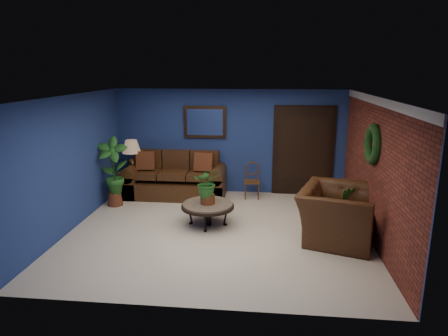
# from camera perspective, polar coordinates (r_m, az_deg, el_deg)

# --- Properties ---
(floor) EXTENTS (5.50, 5.50, 0.00)m
(floor) POSITION_cam_1_polar(r_m,az_deg,el_deg) (7.59, -0.88, -8.98)
(floor) COLOR beige
(floor) RESTS_ON ground
(wall_back) EXTENTS (5.50, 0.04, 2.50)m
(wall_back) POSITION_cam_1_polar(r_m,az_deg,el_deg) (9.62, 0.86, 3.78)
(wall_back) COLOR navy
(wall_back) RESTS_ON ground
(wall_left) EXTENTS (0.04, 5.00, 2.50)m
(wall_left) POSITION_cam_1_polar(r_m,az_deg,el_deg) (7.99, -20.90, 0.70)
(wall_left) COLOR navy
(wall_left) RESTS_ON ground
(wall_right_brick) EXTENTS (0.04, 5.00, 2.50)m
(wall_right_brick) POSITION_cam_1_polar(r_m,az_deg,el_deg) (7.39, 20.76, -0.32)
(wall_right_brick) COLOR maroon
(wall_right_brick) RESTS_ON ground
(ceiling) EXTENTS (5.50, 5.00, 0.02)m
(ceiling) POSITION_cam_1_polar(r_m,az_deg,el_deg) (7.00, -0.96, 10.21)
(ceiling) COLOR silver
(ceiling) RESTS_ON wall_back
(crown_molding) EXTENTS (0.03, 5.00, 0.14)m
(crown_molding) POSITION_cam_1_polar(r_m,az_deg,el_deg) (7.20, 21.34, 8.82)
(crown_molding) COLOR white
(crown_molding) RESTS_ON wall_right_brick
(wall_mirror) EXTENTS (1.02, 0.06, 0.77)m
(wall_mirror) POSITION_cam_1_polar(r_m,az_deg,el_deg) (9.58, -2.75, 6.56)
(wall_mirror) COLOR #452B17
(wall_mirror) RESTS_ON wall_back
(closet_door) EXTENTS (1.44, 0.06, 2.18)m
(closet_door) POSITION_cam_1_polar(r_m,az_deg,el_deg) (9.64, 11.26, 2.31)
(closet_door) COLOR black
(closet_door) RESTS_ON wall_back
(wreath) EXTENTS (0.16, 0.72, 0.72)m
(wreath) POSITION_cam_1_polar(r_m,az_deg,el_deg) (7.33, 20.51, 3.20)
(wreath) COLOR black
(wreath) RESTS_ON wall_right_brick
(sofa) EXTENTS (2.37, 1.02, 1.07)m
(sofa) POSITION_cam_1_polar(r_m,az_deg,el_deg) (9.63, -6.88, -1.83)
(sofa) COLOR #432513
(sofa) RESTS_ON ground
(coffee_table) EXTENTS (1.02, 1.02, 0.44)m
(coffee_table) POSITION_cam_1_polar(r_m,az_deg,el_deg) (7.74, -2.34, -5.48)
(coffee_table) COLOR #524D47
(coffee_table) RESTS_ON ground
(end_table) EXTENTS (0.63, 0.63, 0.57)m
(end_table) POSITION_cam_1_polar(r_m,az_deg,el_deg) (9.84, -12.86, -1.18)
(end_table) COLOR #524D47
(end_table) RESTS_ON ground
(table_lamp) EXTENTS (0.44, 0.44, 0.73)m
(table_lamp) POSITION_cam_1_polar(r_m,az_deg,el_deg) (9.71, -13.05, 2.27)
(table_lamp) COLOR #452B17
(table_lamp) RESTS_ON end_table
(side_chair) EXTENTS (0.38, 0.38, 0.84)m
(side_chair) POSITION_cam_1_polar(r_m,az_deg,el_deg) (9.39, 4.01, -1.38)
(side_chair) COLOR #553618
(side_chair) RESTS_ON ground
(armchair) EXTENTS (1.64, 1.76, 0.93)m
(armchair) POSITION_cam_1_polar(r_m,az_deg,el_deg) (7.37, 15.92, -6.34)
(armchair) COLOR #432513
(armchair) RESTS_ON ground
(coffee_plant) EXTENTS (0.61, 0.56, 0.71)m
(coffee_plant) POSITION_cam_1_polar(r_m,az_deg,el_deg) (7.60, -2.38, -2.31)
(coffee_plant) COLOR brown
(coffee_plant) RESTS_ON coffee_table
(floor_plant) EXTENTS (0.43, 0.37, 0.86)m
(floor_plant) POSITION_cam_1_polar(r_m,az_deg,el_deg) (7.83, 16.82, -5.35)
(floor_plant) COLOR brown
(floor_plant) RESTS_ON ground
(tall_plant) EXTENTS (0.74, 0.56, 1.53)m
(tall_plant) POSITION_cam_1_polar(r_m,az_deg,el_deg) (9.04, -15.57, -0.14)
(tall_plant) COLOR brown
(tall_plant) RESTS_ON ground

